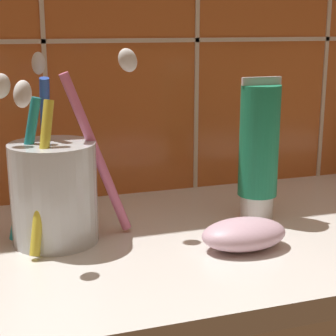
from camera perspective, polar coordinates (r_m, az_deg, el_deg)
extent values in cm
cube|color=silver|center=(56.83, 6.53, -7.11)|extent=(70.70, 30.89, 2.00)
cube|color=beige|center=(66.66, 1.52, 12.87)|extent=(80.70, 0.24, 0.50)
cylinder|color=silver|center=(52.74, -11.50, -2.50)|extent=(7.94, 7.94, 9.35)
cylinder|color=pink|center=(52.76, -7.26, 1.39)|extent=(6.36, 1.17, 15.44)
ellipsoid|color=white|center=(52.08, -4.12, 10.87)|extent=(2.39, 1.40, 2.64)
cylinder|color=blue|center=(54.88, -12.29, 1.43)|extent=(0.96, 4.50, 14.89)
ellipsoid|color=white|center=(55.73, -13.03, 10.33)|extent=(1.33, 2.18, 2.54)
cylinder|color=teal|center=(52.36, -14.33, -0.21)|extent=(3.68, 1.15, 13.27)
ellipsoid|color=white|center=(51.07, -16.67, 7.98)|extent=(2.19, 1.45, 2.50)
cylinder|color=yellow|center=(49.25, -12.64, -1.10)|extent=(3.50, 4.30, 13.22)
ellipsoid|color=white|center=(45.97, -14.56, 7.29)|extent=(2.38, 2.58, 2.59)
cylinder|color=white|center=(59.74, 8.97, -3.82)|extent=(3.44, 3.44, 2.50)
cylinder|color=#1E8C60|center=(57.97, 9.24, 2.72)|extent=(4.05, 4.05, 11.39)
cube|color=silver|center=(57.07, 9.48, 8.72)|extent=(4.25, 0.36, 0.80)
ellipsoid|color=#DBB2C6|center=(51.39, 7.72, -6.67)|extent=(7.98, 5.06, 2.76)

